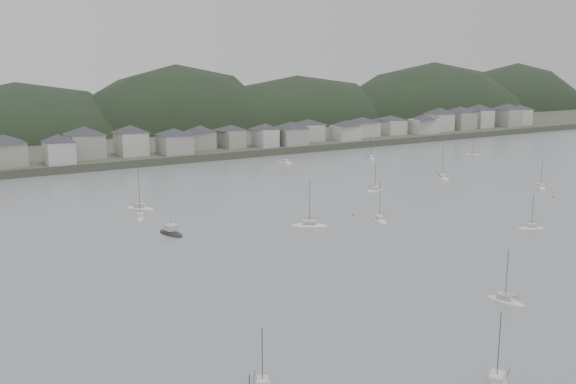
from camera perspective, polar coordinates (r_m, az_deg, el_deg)
ground at (r=124.29m, az=18.74°, el=-8.55°), size 900.00×900.00×0.00m
far_shore_land at (r=381.41m, az=-17.75°, el=4.90°), size 900.00×250.00×3.00m
forested_ridge at (r=359.68m, az=-15.87°, el=2.59°), size 851.55×103.94×102.57m
waterfront_town at (r=295.07m, az=-2.74°, el=5.07°), size 451.48×28.46×12.92m
moored_fleet at (r=162.35m, az=-0.60°, el=-3.21°), size 262.56×179.03×13.38m
motor_launch_far at (r=161.04m, az=-9.94°, el=-3.47°), size 4.77×8.98×4.03m
mooring_buoys at (r=153.90m, az=3.10°, el=-4.06°), size 167.62×146.12×0.70m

